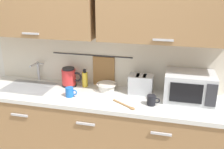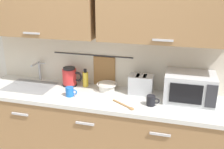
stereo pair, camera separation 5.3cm
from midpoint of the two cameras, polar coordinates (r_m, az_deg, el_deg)
The scene contains 11 objects.
counter_unit at distance 2.82m, azimuth -4.26°, elevation -12.72°, with size 2.53×0.64×0.90m.
back_wall_assembly at distance 2.65m, azimuth -3.05°, elevation 9.96°, with size 3.70×0.41×2.50m.
sink_faucet at distance 3.06m, azimuth -16.73°, elevation 1.24°, with size 0.09×0.17×0.22m.
microwave at distance 2.55m, azimuth 16.24°, elevation -2.59°, with size 0.46×0.35×0.27m.
electric_kettle at distance 2.83m, azimuth -10.01°, elevation -0.58°, with size 0.23×0.16×0.21m.
dish_soap_bottle at distance 2.80m, azimuth -6.59°, elevation -0.99°, with size 0.06×0.06×0.20m.
mug_near_sink at distance 2.58m, azimuth -9.93°, elevation -3.86°, with size 0.12×0.08×0.09m.
mixing_bowl at distance 2.69m, azimuth -1.77°, elevation -2.62°, with size 0.21×0.21×0.08m.
toaster at distance 2.62m, azimuth 5.85°, elevation -2.12°, with size 0.26×0.17×0.19m.
mug_by_kettle at distance 2.39m, azimuth 8.15°, elevation -5.67°, with size 0.12×0.08×0.09m.
wooden_spoon at distance 2.36m, azimuth 2.55°, elevation -6.95°, with size 0.25×0.18×0.01m.
Camera 1 is at (0.74, -1.97, 1.95)m, focal length 41.17 mm.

